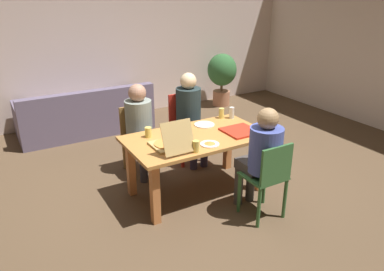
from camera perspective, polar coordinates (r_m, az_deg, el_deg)
The scene contains 21 objects.
ground_plane at distance 4.60m, azimuth 0.63°, elevation -8.53°, with size 20.00×20.00×0.00m, color brown.
back_wall at distance 7.05m, azimuth -13.52°, elevation 14.12°, with size 7.83×0.12×2.87m, color beige.
side_wall_right at distance 7.44m, azimuth 23.97°, elevation 13.27°, with size 0.12×5.59×2.87m, color beige.
dining_table at distance 4.32m, azimuth 0.66°, elevation -1.51°, with size 1.62×0.91×0.73m.
chair_0 at distance 4.99m, azimuth -8.33°, elevation -0.18°, with size 0.40×0.42×0.87m.
person_0 at distance 4.79m, azimuth -7.92°, elevation 2.06°, with size 0.34×0.51×1.21m.
chair_1 at distance 3.95m, azimuth 11.64°, elevation -6.21°, with size 0.41×0.39×0.88m.
person_1 at distance 3.94m, azimuth 10.65°, elevation -2.55°, with size 0.34×0.52×1.23m.
chair_2 at distance 5.26m, azimuth -0.97°, elevation 1.59°, with size 0.44×0.40×0.95m.
person_2 at distance 5.07m, azimuth -0.29°, elevation 3.79°, with size 0.34×0.51×1.27m.
pizza_box_0 at distance 3.97m, azimuth -3.42°, elevation -1.20°, with size 0.34×0.47×0.35m.
pizza_box_1 at distance 4.43m, azimuth 7.41°, elevation 0.69°, with size 0.38×0.38×0.02m.
plate_0 at distance 4.45m, azimuth -1.72°, elevation 0.95°, with size 0.21×0.21×0.03m.
plate_1 at distance 4.05m, azimuth 2.71°, elevation -1.27°, with size 0.21×0.21×0.03m.
plate_2 at distance 4.62m, azimuth 1.92°, elevation 1.69°, with size 0.25×0.25×0.01m.
drinking_glass_0 at distance 3.85m, azimuth 0.59°, elevation -1.69°, with size 0.07×0.07×0.13m, color #E6C65A.
drinking_glass_1 at distance 4.86m, azimuth 6.10°, elevation 3.48°, with size 0.06×0.06×0.15m, color silver.
drinking_glass_2 at distance 4.25m, azimuth -6.73°, elevation 0.49°, with size 0.08×0.08×0.12m, color #E0CC5F.
drinking_glass_3 at distance 4.86m, azimuth 4.54°, elevation 3.43°, with size 0.07×0.07×0.13m, color #E3CC5F.
couch at distance 6.56m, azimuth -15.93°, elevation 2.87°, with size 2.17×0.91×0.79m.
potted_plant at distance 7.71m, azimuth 4.61°, elevation 9.41°, with size 0.59×0.59×1.07m.
Camera 1 is at (-2.03, -3.40, 2.35)m, focal length 34.79 mm.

